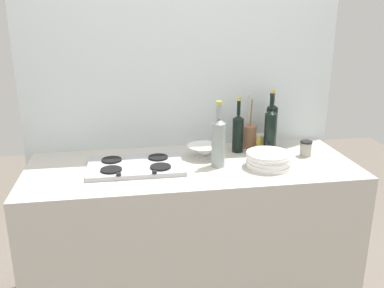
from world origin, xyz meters
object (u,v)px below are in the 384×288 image
Objects in this scene: utensil_crock at (248,135)px; condiment_jar_rear at (306,148)px; wine_bottle_rightmost at (270,131)px; mixing_bowl at (204,151)px; wine_bottle_mid_left at (271,125)px; condiment_jar_front at (260,143)px; plate_stack at (269,160)px; wine_bottle_leftmost at (218,141)px; wine_bottle_mid_right at (238,132)px; stovetop_hob at (136,166)px.

utensil_crock is 0.36m from condiment_jar_rear.
wine_bottle_rightmost is 1.11× the size of utensil_crock.
wine_bottle_rightmost is 1.91× the size of mixing_bowl.
mixing_bowl is 0.58× the size of utensil_crock.
utensil_crock is (-0.08, 0.17, -0.07)m from wine_bottle_rightmost.
wine_bottle_mid_left is 3.87× the size of condiment_jar_rear.
utensil_crock is 3.16× the size of condiment_jar_front.
wine_bottle_mid_left is 1.85× the size of mixing_bowl.
wine_bottle_leftmost reaches higher than plate_stack.
wine_bottle_mid_left is at bearing 67.54° from wine_bottle_rightmost.
wine_bottle_mid_right is (-0.10, 0.28, 0.08)m from plate_stack.
condiment_jar_front reaches higher than condiment_jar_rear.
utensil_crock is at bearing 142.43° from condiment_jar_rear.
stovetop_hob is 1.56× the size of wine_bottle_mid_right.
condiment_jar_rear is at bearing -53.41° from wine_bottle_mid_left.
wine_bottle_rightmost is (-0.06, -0.14, 0.00)m from wine_bottle_mid_left.
wine_bottle_mid_right is 0.19m from wine_bottle_rightmost.
wine_bottle_mid_right is 3.14× the size of condiment_jar_front.
condiment_jar_front is at bearing -61.77° from utensil_crock.
mixing_bowl is at bearing 173.38° from condiment_jar_rear.
wine_bottle_leftmost reaches higher than stovetop_hob.
wine_bottle_mid_left is at bearing 37.14° from condiment_jar_front.
mixing_bowl is at bearing -154.01° from utensil_crock.
plate_stack is 0.23m from wine_bottle_rightmost.
plate_stack is at bearing -33.32° from mixing_bowl.
plate_stack is at bearing -7.76° from stovetop_hob.
wine_bottle_leftmost is 0.28m from wine_bottle_mid_right.
mixing_bowl is (-0.32, 0.21, -0.00)m from plate_stack.
mixing_bowl reaches higher than stovetop_hob.
stovetop_hob is 0.46m from wine_bottle_leftmost.
condiment_jar_front is 0.27m from condiment_jar_rear.
plate_stack is 0.31m from wine_bottle_mid_right.
condiment_jar_front is at bearing 81.90° from plate_stack.
condiment_jar_rear is at bearing -6.62° from mixing_bowl.
wine_bottle_mid_right is 0.15m from condiment_jar_front.
condiment_jar_front is (0.05, -0.09, -0.02)m from utensil_crock.
condiment_jar_rear is at bearing -37.57° from utensil_crock.
wine_bottle_mid_right is at bearing -138.18° from utensil_crock.
stovetop_hob is 5.60× the size of condiment_jar_rear.
stovetop_hob is at bearing -163.46° from wine_bottle_mid_right.
wine_bottle_mid_left is at bearing -9.13° from utensil_crock.
condiment_jar_front is (0.75, 0.17, 0.04)m from stovetop_hob.
condiment_jar_rear is (0.20, -0.05, -0.10)m from wine_bottle_rightmost.
wine_bottle_mid_right is at bearing 159.49° from condiment_jar_rear.
wine_bottle_rightmost is (0.17, -0.09, 0.02)m from wine_bottle_mid_right.
plate_stack is at bearing -88.35° from utensil_crock.
stovetop_hob is 2.67× the size of mixing_bowl.
wine_bottle_mid_left is at bearing 15.98° from mixing_bowl.
condiment_jar_front is at bearing 9.50° from mixing_bowl.
wine_bottle_leftmost is 0.48m from wine_bottle_mid_left.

